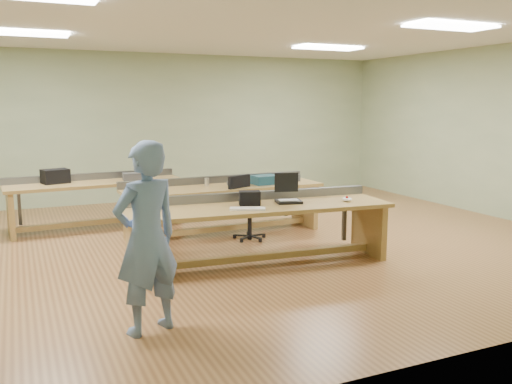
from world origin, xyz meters
TOP-DOWN VIEW (x-y plane):
  - floor at (0.00, 0.00)m, footprint 10.00×10.00m
  - ceiling at (0.00, 0.00)m, footprint 10.00×10.00m
  - wall_back at (0.00, 4.00)m, footprint 10.00×0.04m
  - wall_front at (0.00, -4.00)m, footprint 10.00×0.04m
  - wall_right at (5.00, 0.00)m, footprint 0.04×8.00m
  - fluor_panels at (0.00, 0.00)m, footprint 6.20×3.50m
  - workbench_front at (-0.02, -1.07)m, footprint 3.35×1.15m
  - workbench_mid at (0.14, 0.60)m, footprint 3.08×0.91m
  - workbench_back at (-1.58, 1.83)m, footprint 2.79×0.91m
  - person at (-1.74, -2.54)m, footprint 0.71×0.58m
  - laptop_base at (0.39, -1.09)m, footprint 0.36×0.32m
  - laptop_screen at (0.41, -0.97)m, footprint 0.31×0.08m
  - keyboard at (-0.26, -1.29)m, footprint 0.44×0.30m
  - trackball_mouse at (1.12, -1.31)m, footprint 0.16×0.17m
  - camera_bag at (-0.12, -1.03)m, footprint 0.29×0.23m
  - task_chair at (0.35, 0.16)m, footprint 0.66×0.66m
  - parts_bin_teal at (0.80, 0.50)m, footprint 0.41×0.32m
  - parts_bin_grey at (1.24, 0.66)m, footprint 0.41×0.27m
  - mug at (0.21, 0.46)m, footprint 0.12×0.12m
  - drinks_can at (-0.10, 0.66)m, footprint 0.07×0.07m
  - storage_box_back at (-2.18, 1.91)m, footprint 0.45×0.37m
  - tray_back at (-1.00, 1.79)m, footprint 0.31×0.24m

SIDE VIEW (x-z plane):
  - floor at x=0.00m, z-range 0.00..0.00m
  - task_chair at x=0.35m, z-range -0.13..0.81m
  - workbench_back at x=-1.58m, z-range 0.12..0.98m
  - workbench_mid at x=0.14m, z-range 0.13..0.99m
  - workbench_front at x=-0.02m, z-range 0.14..1.00m
  - keyboard at x=-0.26m, z-range 0.75..0.77m
  - laptop_base at x=0.39m, z-range 0.75..0.78m
  - trackball_mouse at x=1.12m, z-range 0.75..0.81m
  - mug at x=0.21m, z-range 0.75..0.84m
  - parts_bin_grey at x=1.24m, z-range 0.75..0.86m
  - tray_back at x=-1.00m, z-range 0.75..0.87m
  - drinks_can at x=-0.10m, z-range 0.75..0.87m
  - parts_bin_teal at x=0.80m, z-range 0.75..0.89m
  - camera_bag at x=-0.12m, z-range 0.75..0.92m
  - person at x=-1.74m, z-range 0.00..1.69m
  - storage_box_back at x=-2.18m, z-range 0.75..0.97m
  - laptop_screen at x=0.41m, z-range 0.87..1.12m
  - wall_back at x=0.00m, z-range 0.00..3.00m
  - wall_front at x=0.00m, z-range 0.00..3.00m
  - wall_right at x=5.00m, z-range 0.00..3.00m
  - fluor_panels at x=0.00m, z-range 2.96..2.99m
  - ceiling at x=0.00m, z-range 3.00..3.00m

